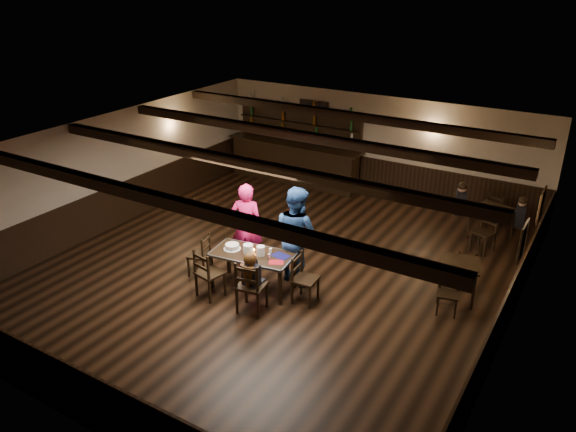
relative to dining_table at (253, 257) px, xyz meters
The scene contains 25 objects.
ground 1.06m from the dining_table, 89.01° to the left, with size 10.00×10.00×0.00m, color black.
room_shell 1.38m from the dining_table, 88.44° to the left, with size 9.02×10.02×2.71m.
dining_table is the anchor object (origin of this frame).
chair_near_left 0.92m from the dining_table, 126.51° to the right, with size 0.54×0.52×0.98m.
chair_near_right 0.87m from the dining_table, 59.45° to the right, with size 0.55×0.53×1.03m.
chair_end_left 1.17m from the dining_table, behind, with size 0.48×0.49×0.87m.
chair_end_right 1.03m from the dining_table, ahead, with size 0.45×0.47×0.94m.
chair_far_pushed 1.50m from the dining_table, 128.72° to the left, with size 0.66×0.66×1.03m.
woman_pink 0.97m from the dining_table, 131.29° to the left, with size 0.66×0.43×1.81m, color #F01E6A.
man_blue 0.96m from the dining_table, 55.85° to the left, with size 0.95×0.74×1.95m, color navy.
seated_person 0.80m from the dining_table, 57.79° to the right, with size 0.31×0.46×0.75m.
cake 0.46m from the dining_table, behind, with size 0.33×0.33×0.10m.
plate_stack_a 0.19m from the dining_table, 158.64° to the right, with size 0.19×0.19×0.18m, color white.
plate_stack_b 0.25m from the dining_table, ahead, with size 0.16×0.16×0.19m, color white.
tea_light 0.13m from the dining_table, 98.46° to the left, with size 0.05×0.05×0.06m.
salt_shaker 0.41m from the dining_table, ahead, with size 0.04×0.04×0.10m, color silver.
pepper_shaker 0.39m from the dining_table, ahead, with size 0.04×0.04×0.09m, color #A5A8AD.
drink_glass 0.36m from the dining_table, 34.78° to the left, with size 0.06×0.06×0.10m, color silver.
menu_red 0.58m from the dining_table, ahead, with size 0.27×0.19×0.00m, color maroon.
menu_blue 0.55m from the dining_table, 21.04° to the left, with size 0.33×0.23×0.00m, color #0D0D42.
bar_counter 6.01m from the dining_table, 112.65° to the left, with size 4.05×0.70×2.20m.
back_table_a 3.85m from the dining_table, 25.79° to the left, with size 0.87×0.87×0.75m.
back_table_b 5.68m from the dining_table, 53.22° to the left, with size 1.07×1.07×0.75m.
bg_patron_left 5.30m from the dining_table, 59.76° to the left, with size 0.34×0.42×0.76m.
bg_patron_right 6.08m from the dining_table, 49.04° to the left, with size 0.25×0.35×0.68m.
Camera 1 is at (5.43, -8.52, 5.72)m, focal length 35.00 mm.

